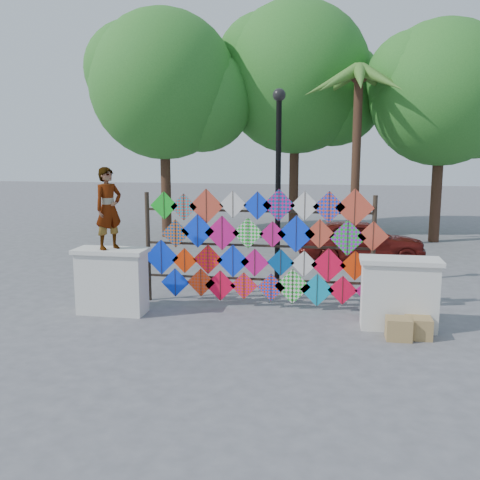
# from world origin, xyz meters

# --- Properties ---
(ground) EXTENTS (80.00, 80.00, 0.00)m
(ground) POSITION_xyz_m (0.00, 0.00, 0.00)
(ground) COLOR gray
(ground) RESTS_ON ground
(parapet_left) EXTENTS (1.40, 0.65, 1.28)m
(parapet_left) POSITION_xyz_m (-2.70, -0.20, 0.65)
(parapet_left) COLOR silver
(parapet_left) RESTS_ON ground
(parapet_right) EXTENTS (1.40, 0.65, 1.28)m
(parapet_right) POSITION_xyz_m (2.70, -0.20, 0.65)
(parapet_right) COLOR silver
(parapet_right) RESTS_ON ground
(kite_rack) EXTENTS (4.92, 0.24, 2.43)m
(kite_rack) POSITION_xyz_m (0.10, 0.73, 1.23)
(kite_rack) COLOR #2C2218
(kite_rack) RESTS_ON ground
(tree_west) EXTENTS (5.85, 5.20, 8.01)m
(tree_west) POSITION_xyz_m (-4.40, 9.03, 5.38)
(tree_west) COLOR #4D2C21
(tree_west) RESTS_ON ground
(tree_mid) EXTENTS (6.30, 5.60, 8.61)m
(tree_mid) POSITION_xyz_m (0.11, 11.03, 5.77)
(tree_mid) COLOR #4D2C21
(tree_mid) RESTS_ON ground
(tree_east) EXTENTS (5.40, 4.80, 7.42)m
(tree_east) POSITION_xyz_m (5.09, 9.53, 4.99)
(tree_east) COLOR #4D2C21
(tree_east) RESTS_ON ground
(palm_tree) EXTENTS (3.62, 3.62, 5.83)m
(palm_tree) POSITION_xyz_m (2.20, 8.00, 4.95)
(palm_tree) COLOR #4D2C21
(palm_tree) RESTS_ON ground
(vendor_woman) EXTENTS (0.62, 0.68, 1.56)m
(vendor_woman) POSITION_xyz_m (-2.71, -0.20, 2.06)
(vendor_woman) COLOR #99999E
(vendor_woman) RESTS_ON parapet_left
(sedan) EXTENTS (3.73, 1.89, 1.22)m
(sedan) POSITION_xyz_m (2.31, 5.67, 0.61)
(sedan) COLOR #5F1410
(sedan) RESTS_ON ground
(lamppost) EXTENTS (0.28, 0.28, 4.46)m
(lamppost) POSITION_xyz_m (0.30, 2.00, 2.69)
(lamppost) COLOR black
(lamppost) RESTS_ON ground
(cardboard_box_near) EXTENTS (0.42, 0.37, 0.37)m
(cardboard_box_near) POSITION_xyz_m (2.65, -0.78, 0.19)
(cardboard_box_near) COLOR #9C7B4B
(cardboard_box_near) RESTS_ON ground
(cardboard_box_far) EXTENTS (0.43, 0.39, 0.36)m
(cardboard_box_far) POSITION_xyz_m (2.99, -0.66, 0.18)
(cardboard_box_far) COLOR #9C7B4B
(cardboard_box_far) RESTS_ON ground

